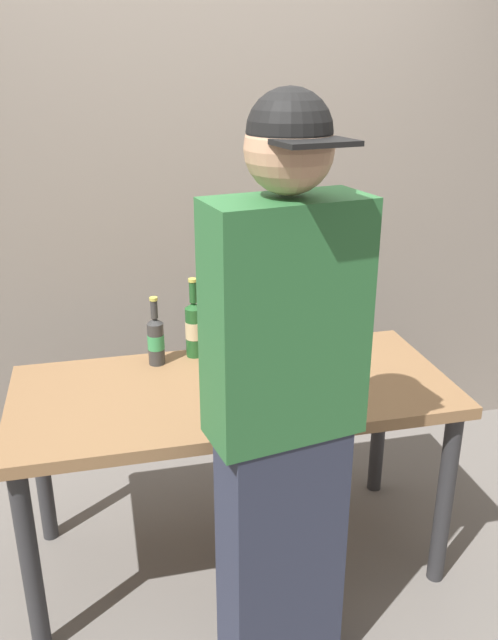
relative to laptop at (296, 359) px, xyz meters
The scene contains 7 objects.
ground_plane 0.86m from the laptop, 164.10° to the right, with size 8.00×8.00×0.00m, color slate.
desk 0.30m from the laptop, 164.10° to the right, with size 1.58×0.71×0.77m.
laptop is the anchor object (origin of this frame).
beer_bottle_green 0.54m from the laptop, 160.61° to the left, with size 0.06×0.06×0.27m.
beer_bottle_brown 0.42m from the laptop, 147.99° to the left, with size 0.07×0.07×0.32m.
person_figure 0.66m from the laptop, 110.48° to the right, with size 0.45×0.33×1.81m.
back_wall 0.97m from the laptop, 107.89° to the left, with size 6.00×0.10×2.60m, color gray.
Camera 1 is at (-0.43, -2.06, 1.86)m, focal length 36.65 mm.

